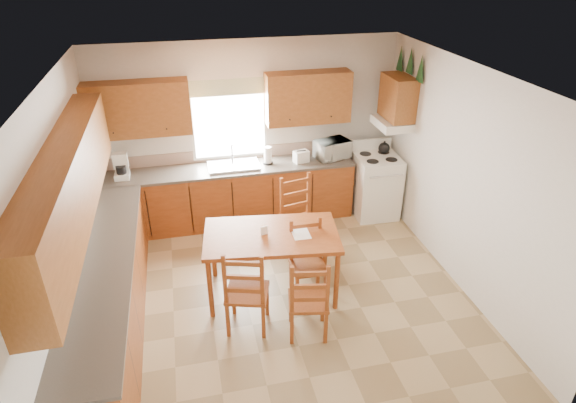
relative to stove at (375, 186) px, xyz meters
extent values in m
plane|color=#998155|center=(-1.88, -1.68, -0.48)|extent=(4.50, 4.50, 0.00)
plane|color=brown|center=(-1.88, -1.68, 2.22)|extent=(4.50, 4.50, 0.00)
plane|color=beige|center=(-4.13, -1.68, 0.87)|extent=(4.50, 4.50, 0.00)
plane|color=beige|center=(0.37, -1.68, 0.87)|extent=(4.50, 4.50, 0.00)
plane|color=beige|center=(-1.88, 0.57, 0.87)|extent=(4.50, 4.50, 0.00)
plane|color=beige|center=(-1.88, -3.93, 0.87)|extent=(4.50, 4.50, 0.00)
cube|color=brown|center=(-2.25, 0.27, -0.04)|extent=(3.75, 0.60, 0.88)
cube|color=brown|center=(-3.83, -1.83, -0.04)|extent=(0.60, 3.60, 0.88)
cube|color=#4A4139|center=(-2.25, 0.27, 0.42)|extent=(3.75, 0.63, 0.04)
cube|color=#4A4139|center=(-3.83, -1.83, 0.42)|extent=(0.63, 3.60, 0.04)
cube|color=#8A6F5E|center=(-2.25, 0.56, 0.53)|extent=(3.75, 0.01, 0.18)
cube|color=brown|center=(-3.43, 0.41, 1.37)|extent=(1.41, 0.33, 0.75)
cube|color=brown|center=(-1.02, 0.41, 1.37)|extent=(1.25, 0.33, 0.75)
cube|color=brown|center=(-3.96, -1.83, 1.37)|extent=(0.33, 3.60, 0.75)
cube|color=brown|center=(0.20, -0.03, 1.42)|extent=(0.33, 0.62, 0.62)
cube|color=silver|center=(0.15, -0.03, 1.04)|extent=(0.44, 0.62, 0.12)
cube|color=silver|center=(-2.18, 0.54, 1.07)|extent=(1.13, 0.02, 1.18)
cube|color=white|center=(-2.18, 0.54, 1.07)|extent=(1.05, 0.01, 1.10)
cube|color=#597741|center=(-2.18, 0.51, 1.57)|extent=(1.19, 0.01, 0.24)
cube|color=silver|center=(-2.18, 0.27, 0.46)|extent=(0.75, 0.45, 0.04)
cone|color=#1B421F|center=(0.33, -0.35, 1.90)|extent=(0.22, 0.22, 0.36)
cone|color=#1B421F|center=(0.33, -0.03, 1.94)|extent=(0.22, 0.22, 0.36)
cone|color=#1B421F|center=(0.33, 0.29, 1.90)|extent=(0.22, 0.22, 0.36)
cube|color=silver|center=(0.00, 0.00, 0.00)|extent=(0.68, 0.70, 0.96)
cube|color=silver|center=(-3.76, 0.25, 0.61)|extent=(0.22, 0.26, 0.35)
cylinder|color=white|center=(-1.66, 0.28, 0.57)|extent=(0.15, 0.15, 0.26)
cube|color=silver|center=(-1.16, 0.22, 0.53)|extent=(0.25, 0.19, 0.18)
imported|color=silver|center=(-0.65, 0.27, 0.58)|extent=(0.55, 0.46, 0.28)
cube|color=brown|center=(-1.98, -1.57, -0.06)|extent=(1.68, 1.10, 0.85)
cube|color=brown|center=(-2.36, -2.10, 0.06)|extent=(0.56, 0.54, 1.08)
cube|color=brown|center=(-1.73, -2.36, 0.03)|extent=(0.50, 0.48, 1.02)
cube|color=brown|center=(-1.56, -1.72, 0.01)|extent=(0.41, 0.39, 0.98)
cube|color=brown|center=(-1.42, -0.83, 0.07)|extent=(0.55, 0.54, 1.11)
cube|color=white|center=(-1.63, -1.64, 0.36)|extent=(0.20, 0.27, 0.00)
cube|color=white|center=(-2.06, -1.56, 0.42)|extent=(0.08, 0.04, 0.11)
camera|label=1|loc=(-2.86, -6.28, 3.40)|focal=30.00mm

